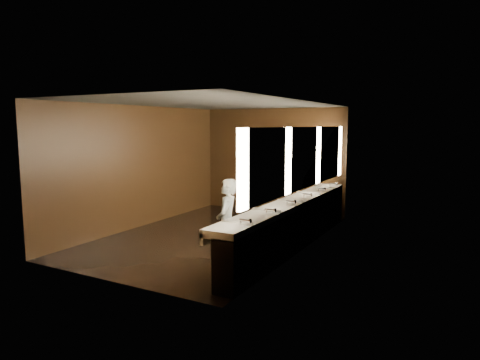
% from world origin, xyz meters
% --- Properties ---
extents(floor, '(6.00, 6.00, 0.00)m').
position_xyz_m(floor, '(0.00, 0.00, 0.00)').
color(floor, black).
rests_on(floor, ground).
extents(ceiling, '(4.00, 6.00, 0.02)m').
position_xyz_m(ceiling, '(0.00, 0.00, 2.80)').
color(ceiling, '#2D2D2B').
rests_on(ceiling, wall_back).
extents(wall_back, '(4.00, 0.02, 2.80)m').
position_xyz_m(wall_back, '(0.00, 3.00, 1.40)').
color(wall_back, black).
rests_on(wall_back, floor).
extents(wall_front, '(4.00, 0.02, 2.80)m').
position_xyz_m(wall_front, '(0.00, -3.00, 1.40)').
color(wall_front, black).
rests_on(wall_front, floor).
extents(wall_left, '(0.02, 6.00, 2.80)m').
position_xyz_m(wall_left, '(-2.00, 0.00, 1.40)').
color(wall_left, black).
rests_on(wall_left, floor).
extents(wall_right, '(0.02, 6.00, 2.80)m').
position_xyz_m(wall_right, '(2.00, 0.00, 1.40)').
color(wall_right, black).
rests_on(wall_right, floor).
extents(sink_counter, '(0.55, 5.40, 1.01)m').
position_xyz_m(sink_counter, '(1.79, 0.00, 0.50)').
color(sink_counter, black).
rests_on(sink_counter, floor).
extents(mirror_band, '(0.06, 5.03, 1.15)m').
position_xyz_m(mirror_band, '(1.98, -0.00, 1.75)').
color(mirror_band, '#FFEBC6').
rests_on(mirror_band, wall_right).
extents(person, '(0.48, 0.62, 1.48)m').
position_xyz_m(person, '(1.22, -1.55, 0.74)').
color(person, '#87B3C9').
rests_on(person, floor).
extents(trash_bin, '(0.45, 0.45, 0.61)m').
position_xyz_m(trash_bin, '(1.58, -1.66, 0.31)').
color(trash_bin, black).
rests_on(trash_bin, floor).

